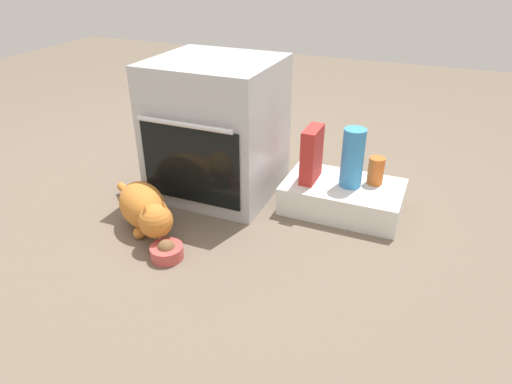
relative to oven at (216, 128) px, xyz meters
The scene contains 8 objects.
ground 0.53m from the oven, 89.61° to the right, with size 8.00×8.00×0.00m, color #6B5B4C.
oven is the anchor object (origin of this frame).
pantry_cabinet 0.75m from the oven, ahead, with size 0.59×0.37×0.15m, color white.
food_bowl 0.75m from the oven, 82.50° to the right, with size 0.15×0.15×0.09m.
cat 0.58m from the oven, 103.64° to the right, with size 0.57×0.45×0.23m.
cereal_box 0.53m from the oven, ahead, with size 0.07×0.18×0.28m, color #B72D28.
sauce_jar 0.85m from the oven, ahead, with size 0.08×0.08×0.14m, color #D16023.
water_bottle 0.73m from the oven, ahead, with size 0.11×0.11×0.30m, color #388CD1.
Camera 1 is at (1.09, -1.64, 1.22)m, focal length 32.08 mm.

